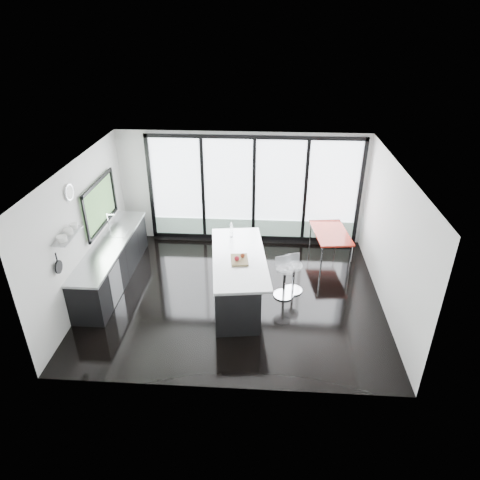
# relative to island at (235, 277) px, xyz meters

# --- Properties ---
(floor) EXTENTS (6.00, 5.00, 0.00)m
(floor) POSITION_rel_island_xyz_m (-0.02, 0.10, -0.51)
(floor) COLOR black
(floor) RESTS_ON ground
(ceiling) EXTENTS (6.00, 5.00, 0.00)m
(ceiling) POSITION_rel_island_xyz_m (-0.02, 0.10, 2.29)
(ceiling) COLOR white
(ceiling) RESTS_ON wall_back
(wall_back) EXTENTS (6.00, 0.09, 2.80)m
(wall_back) POSITION_rel_island_xyz_m (0.25, 2.57, 0.76)
(wall_back) COLOR silver
(wall_back) RESTS_ON ground
(wall_front) EXTENTS (6.00, 0.00, 2.80)m
(wall_front) POSITION_rel_island_xyz_m (-0.02, -2.40, 0.89)
(wall_front) COLOR silver
(wall_front) RESTS_ON ground
(wall_left) EXTENTS (0.26, 5.00, 2.80)m
(wall_left) POSITION_rel_island_xyz_m (-3.00, 0.37, 1.05)
(wall_left) COLOR silver
(wall_left) RESTS_ON ground
(wall_right) EXTENTS (0.00, 5.00, 2.80)m
(wall_right) POSITION_rel_island_xyz_m (2.98, 0.10, 0.89)
(wall_right) COLOR silver
(wall_right) RESTS_ON ground
(counter_cabinets) EXTENTS (0.69, 3.24, 1.36)m
(counter_cabinets) POSITION_rel_island_xyz_m (-2.70, 0.50, -0.05)
(counter_cabinets) COLOR black
(counter_cabinets) RESTS_ON floor
(island) EXTENTS (1.34, 2.57, 1.30)m
(island) POSITION_rel_island_xyz_m (0.00, 0.00, 0.00)
(island) COLOR black
(island) RESTS_ON floor
(bar_stool_near) EXTENTS (0.55, 0.55, 0.68)m
(bar_stool_near) POSITION_rel_island_xyz_m (1.00, 0.15, -0.17)
(bar_stool_near) COLOR silver
(bar_stool_near) RESTS_ON floor
(bar_stool_far) EXTENTS (0.51, 0.51, 0.64)m
(bar_stool_far) POSITION_rel_island_xyz_m (1.20, 0.33, -0.19)
(bar_stool_far) COLOR silver
(bar_stool_far) RESTS_ON floor
(red_table) EXTENTS (0.92, 1.41, 0.71)m
(red_table) POSITION_rel_island_xyz_m (2.11, 1.74, -0.15)
(red_table) COLOR #9F2216
(red_table) RESTS_ON floor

